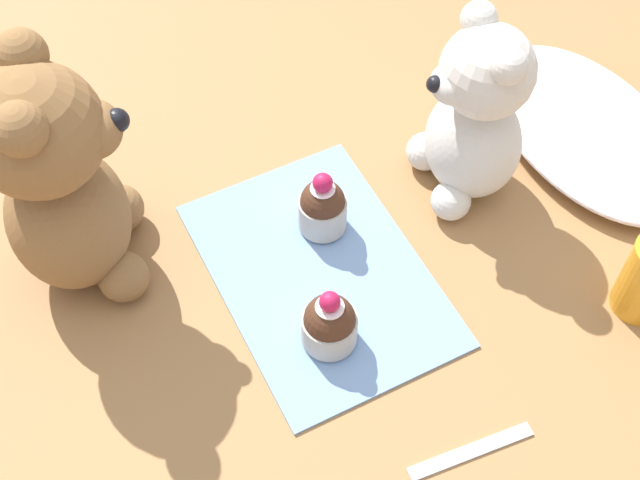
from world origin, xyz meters
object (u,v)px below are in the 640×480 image
at_px(cupcake_near_tan_bear, 329,323).
at_px(teaspoon, 471,451).
at_px(teddy_bear_tan, 60,182).
at_px(cupcake_near_cream_bear, 323,206).
at_px(teddy_bear_cream, 475,117).

xyz_separation_m(cupcake_near_tan_bear, teaspoon, (0.14, 0.06, -0.03)).
bearing_deg(cupcake_near_tan_bear, teaspoon, 21.11).
relative_size(teddy_bear_tan, cupcake_near_cream_bear, 3.40).
bearing_deg(teddy_bear_tan, teddy_bear_cream, -84.96).
height_order(teddy_bear_tan, cupcake_near_tan_bear, teddy_bear_tan).
xyz_separation_m(teddy_bear_tan, cupcake_near_cream_bear, (0.07, 0.21, -0.08)).
xyz_separation_m(teddy_bear_tan, teaspoon, (0.32, 0.22, -0.12)).
height_order(teddy_bear_cream, teddy_bear_tan, teddy_bear_tan).
xyz_separation_m(teddy_bear_cream, cupcake_near_tan_bear, (0.10, -0.20, -0.06)).
relative_size(teddy_bear_cream, teaspoon, 1.81).
distance_m(teddy_bear_tan, cupcake_near_tan_bear, 0.26).
bearing_deg(teddy_bear_tan, cupcake_near_cream_bear, -89.99).
relative_size(teddy_bear_tan, cupcake_near_tan_bear, 3.54).
xyz_separation_m(teddy_bear_cream, teddy_bear_tan, (-0.08, -0.37, 0.03)).
bearing_deg(teddy_bear_tan, teaspoon, -129.05).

